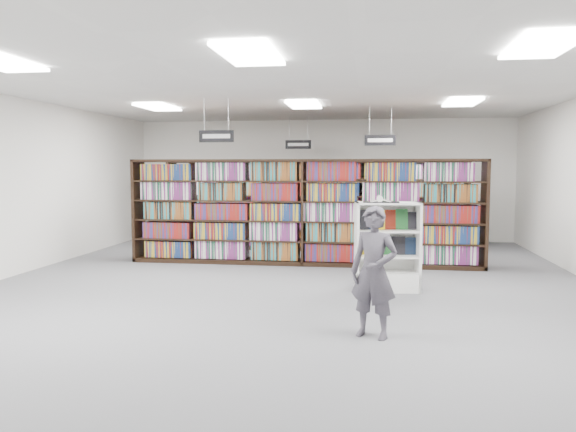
# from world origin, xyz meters

# --- Properties ---
(floor) EXTENTS (12.00, 12.00, 0.00)m
(floor) POSITION_xyz_m (0.00, 0.00, 0.00)
(floor) COLOR #5A5B60
(floor) RESTS_ON ground
(ceiling) EXTENTS (10.00, 12.00, 0.10)m
(ceiling) POSITION_xyz_m (0.00, 0.00, 3.20)
(ceiling) COLOR silver
(ceiling) RESTS_ON wall_back
(wall_back) EXTENTS (10.00, 0.10, 3.20)m
(wall_back) POSITION_xyz_m (0.00, 6.00, 1.60)
(wall_back) COLOR white
(wall_back) RESTS_ON ground
(wall_front) EXTENTS (10.00, 0.10, 3.20)m
(wall_front) POSITION_xyz_m (0.00, -6.00, 1.60)
(wall_front) COLOR white
(wall_front) RESTS_ON ground
(wall_left) EXTENTS (0.10, 12.00, 3.20)m
(wall_left) POSITION_xyz_m (-5.00, 0.00, 1.60)
(wall_left) COLOR white
(wall_left) RESTS_ON ground
(bookshelf_row_near) EXTENTS (7.00, 0.60, 2.10)m
(bookshelf_row_near) POSITION_xyz_m (0.00, 2.00, 1.05)
(bookshelf_row_near) COLOR black
(bookshelf_row_near) RESTS_ON floor
(bookshelf_row_mid) EXTENTS (7.00, 0.60, 2.10)m
(bookshelf_row_mid) POSITION_xyz_m (0.00, 4.00, 1.05)
(bookshelf_row_mid) COLOR black
(bookshelf_row_mid) RESTS_ON floor
(bookshelf_row_far) EXTENTS (7.00, 0.60, 2.10)m
(bookshelf_row_far) POSITION_xyz_m (0.00, 5.70, 1.05)
(bookshelf_row_far) COLOR black
(bookshelf_row_far) RESTS_ON floor
(aisle_sign_left) EXTENTS (0.65, 0.02, 0.80)m
(aisle_sign_left) POSITION_xyz_m (-1.50, 1.00, 2.53)
(aisle_sign_left) COLOR #B2B2B7
(aisle_sign_left) RESTS_ON ceiling
(aisle_sign_right) EXTENTS (0.65, 0.02, 0.80)m
(aisle_sign_right) POSITION_xyz_m (1.50, 3.00, 2.53)
(aisle_sign_right) COLOR #B2B2B7
(aisle_sign_right) RESTS_ON ceiling
(aisle_sign_center) EXTENTS (0.65, 0.02, 0.80)m
(aisle_sign_center) POSITION_xyz_m (-0.50, 5.00, 2.53)
(aisle_sign_center) COLOR #B2B2B7
(aisle_sign_center) RESTS_ON ceiling
(troffer_front_center) EXTENTS (0.60, 1.20, 0.04)m
(troffer_front_center) POSITION_xyz_m (0.00, -3.00, 3.16)
(troffer_front_center) COLOR white
(troffer_front_center) RESTS_ON ceiling
(troffer_front_right) EXTENTS (0.60, 1.20, 0.04)m
(troffer_front_right) POSITION_xyz_m (3.00, -3.00, 3.16)
(troffer_front_right) COLOR white
(troffer_front_right) RESTS_ON ceiling
(troffer_back_left) EXTENTS (0.60, 1.20, 0.04)m
(troffer_back_left) POSITION_xyz_m (-3.00, 2.00, 3.16)
(troffer_back_left) COLOR white
(troffer_back_left) RESTS_ON ceiling
(troffer_back_center) EXTENTS (0.60, 1.20, 0.04)m
(troffer_back_center) POSITION_xyz_m (0.00, 2.00, 3.16)
(troffer_back_center) COLOR white
(troffer_back_center) RESTS_ON ceiling
(troffer_back_right) EXTENTS (0.60, 1.20, 0.04)m
(troffer_back_right) POSITION_xyz_m (3.00, 2.00, 3.16)
(troffer_back_right) COLOR white
(troffer_back_right) RESTS_ON ceiling
(endcap_display) EXTENTS (1.05, 0.61, 1.40)m
(endcap_display) POSITION_xyz_m (1.58, -0.15, 0.48)
(endcap_display) COLOR white
(endcap_display) RESTS_ON floor
(open_book) EXTENTS (0.55, 0.32, 0.12)m
(open_book) POSITION_xyz_m (1.47, -0.23, 1.43)
(open_book) COLOR black
(open_book) RESTS_ON endcap_display
(shopper) EXTENTS (0.65, 0.54, 1.51)m
(shopper) POSITION_xyz_m (1.36, -2.70, 0.76)
(shopper) COLOR #47434C
(shopper) RESTS_ON floor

